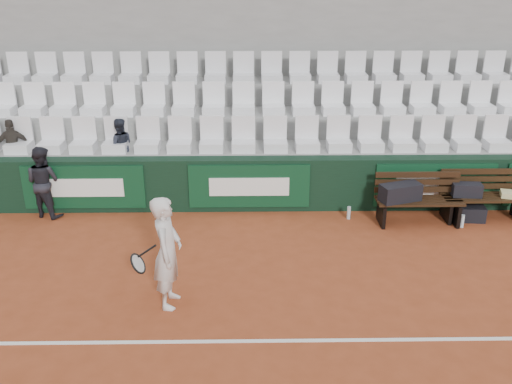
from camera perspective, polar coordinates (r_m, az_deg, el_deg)
name	(u,v)px	position (r m, az deg, el deg)	size (l,w,h in m)	color
ground	(267,341)	(7.27, 1.09, -14.69)	(80.00, 80.00, 0.00)	#9A4222
court_baseline	(267,341)	(7.27, 1.09, -14.66)	(18.00, 0.06, 0.01)	white
back_barrier	(264,184)	(10.53, 0.77, 0.82)	(18.00, 0.34, 1.00)	black
grandstand_tier_front	(259,172)	(11.12, 0.32, 2.02)	(18.00, 0.95, 1.00)	#959592
grandstand_tier_mid	(258,146)	(11.94, 0.23, 4.63)	(18.00, 0.95, 1.45)	gray
grandstand_tier_back	(258,123)	(12.78, 0.15, 6.90)	(18.00, 0.95, 1.90)	gray
grandstand_rear_wall	(257,62)	(13.12, 0.11, 12.91)	(18.00, 0.30, 4.40)	gray
seat_row_front	(260,134)	(10.69, 0.35, 5.79)	(11.90, 0.44, 0.63)	white
seat_row_mid	(259,99)	(11.49, 0.26, 9.30)	(11.90, 0.44, 0.63)	white
seat_row_back	(258,67)	(12.33, 0.17, 12.35)	(11.90, 0.44, 0.63)	silver
bench_left	(418,212)	(10.46, 15.90, -1.89)	(1.50, 0.56, 0.45)	black
bench_right	(483,208)	(10.98, 21.73, -1.48)	(1.50, 0.56, 0.45)	black
sports_bag_left	(400,192)	(10.20, 14.24, -0.04)	(0.71, 0.30, 0.30)	black
sports_bag_right	(467,190)	(10.75, 20.32, 0.21)	(0.51, 0.24, 0.24)	black
towel	(511,194)	(11.03, 24.16, -0.22)	(0.35, 0.25, 0.10)	#CDC784
sports_bag_ground	(472,214)	(10.90, 20.78, -2.03)	(0.44, 0.27, 0.27)	black
water_bottle_near	(349,213)	(10.40, 9.26, -2.06)	(0.07, 0.07, 0.24)	#B0C1C7
water_bottle_far	(462,221)	(10.58, 19.93, -2.76)	(0.07, 0.07, 0.23)	silver
tennis_player	(167,252)	(7.64, -8.87, -5.98)	(0.71, 0.60, 1.57)	silver
ball_kid	(43,182)	(10.88, -20.50, 0.96)	(0.64, 0.50, 1.32)	black
spectator_b	(9,124)	(11.55, -23.43, 6.30)	(0.62, 0.26, 1.06)	#332E29
spectator_c	(118,123)	(10.94, -13.66, 6.73)	(0.52, 0.40, 1.07)	#202430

